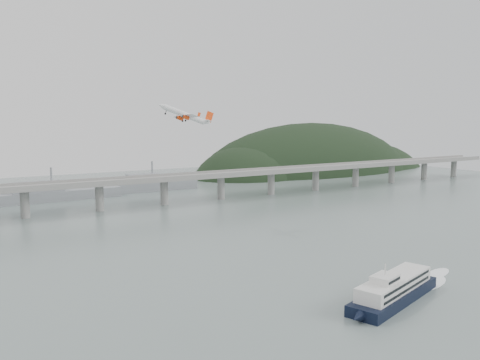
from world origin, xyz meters
TOP-DOWN VIEW (x-y plane):
  - ground at (0.00, 0.00)m, footprint 900.00×900.00m
  - bridge at (-1.15, 200.00)m, footprint 800.00×22.00m
  - headland at (285.18, 331.75)m, footprint 365.00×155.00m
  - ferry at (11.22, -35.67)m, footprint 81.83×33.50m
  - airliner at (-7.04, 102.43)m, footprint 33.88×30.74m

SIDE VIEW (x-z plane):
  - headland at x=285.18m, z-range -97.34..58.66m
  - ground at x=0.00m, z-range 0.00..0.00m
  - ferry at x=11.22m, z-range -3.63..12.24m
  - bridge at x=-1.15m, z-range 5.70..29.60m
  - airliner at x=-7.04m, z-range 61.27..75.22m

